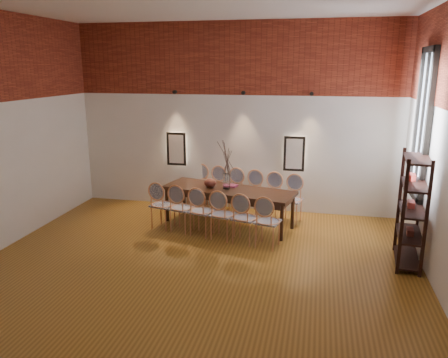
% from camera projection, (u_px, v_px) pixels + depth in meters
% --- Properties ---
extents(floor, '(7.00, 7.00, 0.02)m').
position_uv_depth(floor, '(189.00, 279.00, 6.54)').
color(floor, '#9C6823').
rests_on(floor, ground).
extents(wall_back, '(7.00, 0.10, 4.00)m').
position_uv_depth(wall_back, '(235.00, 118.00, 9.39)').
color(wall_back, silver).
rests_on(wall_back, ground).
extents(wall_front, '(7.00, 0.10, 4.00)m').
position_uv_depth(wall_front, '(16.00, 250.00, 2.68)').
color(wall_front, silver).
rests_on(wall_front, ground).
extents(brick_band_back, '(7.00, 0.02, 1.50)m').
position_uv_depth(brick_band_back, '(235.00, 58.00, 9.01)').
color(brick_band_back, maroon).
rests_on(brick_band_back, ground).
extents(niche_left, '(0.36, 0.06, 0.66)m').
position_uv_depth(niche_left, '(177.00, 149.00, 9.74)').
color(niche_left, '#FFEAC6').
rests_on(niche_left, wall_back).
extents(niche_right, '(0.36, 0.06, 0.66)m').
position_uv_depth(niche_right, '(294.00, 154.00, 9.21)').
color(niche_right, '#FFEAC6').
rests_on(niche_right, wall_back).
extents(spot_fixture_left, '(0.08, 0.10, 0.08)m').
position_uv_depth(spot_fixture_left, '(175.00, 92.00, 9.40)').
color(spot_fixture_left, black).
rests_on(spot_fixture_left, wall_back).
extents(spot_fixture_mid, '(0.08, 0.10, 0.08)m').
position_uv_depth(spot_fixture_mid, '(243.00, 93.00, 9.09)').
color(spot_fixture_mid, black).
rests_on(spot_fixture_mid, wall_back).
extents(spot_fixture_right, '(0.08, 0.10, 0.08)m').
position_uv_depth(spot_fixture_right, '(312.00, 94.00, 8.80)').
color(spot_fixture_right, black).
rests_on(spot_fixture_right, wall_back).
extents(window_glass, '(0.02, 0.78, 2.38)m').
position_uv_depth(window_glass, '(423.00, 125.00, 7.18)').
color(window_glass, silver).
rests_on(window_glass, wall_right).
extents(window_frame, '(0.08, 0.90, 2.50)m').
position_uv_depth(window_frame, '(422.00, 125.00, 7.18)').
color(window_frame, black).
rests_on(window_frame, wall_right).
extents(window_mullion, '(0.06, 0.06, 2.40)m').
position_uv_depth(window_mullion, '(422.00, 125.00, 7.18)').
color(window_mullion, black).
rests_on(window_mullion, wall_right).
extents(dining_table, '(2.73, 1.41, 0.75)m').
position_uv_depth(dining_table, '(228.00, 207.00, 8.68)').
color(dining_table, black).
rests_on(dining_table, floor).
extents(chair_near_a, '(0.53, 0.53, 0.94)m').
position_uv_depth(chair_near_a, '(163.00, 205.00, 8.50)').
color(chair_near_a, tan).
rests_on(chair_near_a, floor).
extents(chair_near_b, '(0.53, 0.53, 0.94)m').
position_uv_depth(chair_near_b, '(182.00, 208.00, 8.32)').
color(chair_near_b, tan).
rests_on(chair_near_b, floor).
extents(chair_near_c, '(0.53, 0.53, 0.94)m').
position_uv_depth(chair_near_c, '(202.00, 211.00, 8.14)').
color(chair_near_c, tan).
rests_on(chair_near_c, floor).
extents(chair_near_d, '(0.53, 0.53, 0.94)m').
position_uv_depth(chair_near_d, '(223.00, 214.00, 7.96)').
color(chair_near_d, tan).
rests_on(chair_near_d, floor).
extents(chair_near_e, '(0.53, 0.53, 0.94)m').
position_uv_depth(chair_near_e, '(245.00, 218.00, 7.78)').
color(chair_near_e, tan).
rests_on(chair_near_e, floor).
extents(chair_near_f, '(0.53, 0.53, 0.94)m').
position_uv_depth(chair_near_f, '(268.00, 221.00, 7.60)').
color(chair_near_f, tan).
rests_on(chair_near_f, floor).
extents(chair_far_a, '(0.53, 0.53, 0.94)m').
position_uv_depth(chair_far_a, '(197.00, 187.00, 9.72)').
color(chair_far_a, tan).
rests_on(chair_far_a, floor).
extents(chair_far_b, '(0.53, 0.53, 0.94)m').
position_uv_depth(chair_far_b, '(215.00, 190.00, 9.54)').
color(chair_far_b, tan).
rests_on(chair_far_b, floor).
extents(chair_far_c, '(0.53, 0.53, 0.94)m').
position_uv_depth(chair_far_c, '(233.00, 192.00, 9.36)').
color(chair_far_c, tan).
rests_on(chair_far_c, floor).
extents(chair_far_d, '(0.53, 0.53, 0.94)m').
position_uv_depth(chair_far_d, '(252.00, 195.00, 9.18)').
color(chair_far_d, tan).
rests_on(chair_far_d, floor).
extents(chair_far_e, '(0.53, 0.53, 0.94)m').
position_uv_depth(chair_far_e, '(271.00, 197.00, 9.00)').
color(chair_far_e, tan).
rests_on(chair_far_e, floor).
extents(chair_far_f, '(0.53, 0.53, 0.94)m').
position_uv_depth(chair_far_f, '(291.00, 200.00, 8.82)').
color(chair_far_f, tan).
rests_on(chair_far_f, floor).
extents(vase, '(0.14, 0.14, 0.30)m').
position_uv_depth(vase, '(227.00, 181.00, 8.57)').
color(vase, silver).
rests_on(vase, dining_table).
extents(dried_branches, '(0.50, 0.50, 0.70)m').
position_uv_depth(dried_branches, '(227.00, 159.00, 8.45)').
color(dried_branches, '#45352D').
rests_on(dried_branches, vase).
extents(bowl, '(0.24, 0.24, 0.18)m').
position_uv_depth(bowl, '(210.00, 183.00, 8.68)').
color(bowl, '#5E261B').
rests_on(bowl, dining_table).
extents(book, '(0.29, 0.23, 0.03)m').
position_uv_depth(book, '(231.00, 185.00, 8.77)').
color(book, '#8E2D56').
rests_on(book, dining_table).
extents(shelving_rack, '(0.48, 1.03, 1.80)m').
position_uv_depth(shelving_rack, '(412.00, 210.00, 6.87)').
color(shelving_rack, black).
rests_on(shelving_rack, floor).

